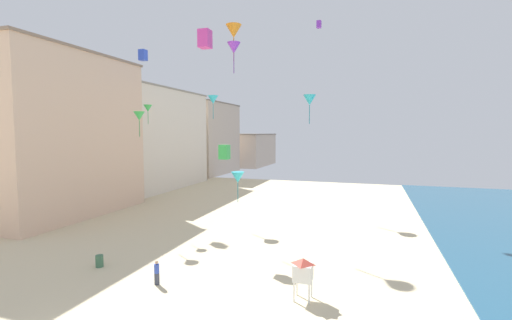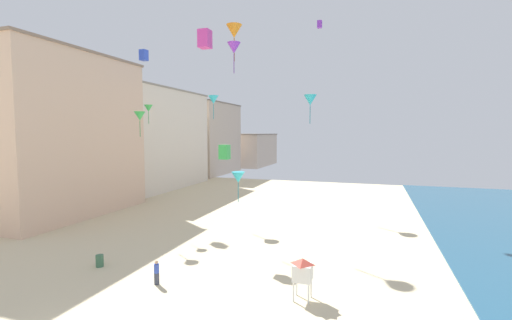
{
  "view_description": "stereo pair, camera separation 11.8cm",
  "coord_description": "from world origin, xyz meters",
  "px_view_note": "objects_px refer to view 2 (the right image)",
  "views": [
    {
      "loc": [
        13.84,
        -11.99,
        10.05
      ],
      "look_at": [
        5.36,
        13.85,
        7.94
      ],
      "focal_mm": 24.59,
      "sensor_mm": 36.0,
      "label": 1
    },
    {
      "loc": [
        13.95,
        -11.95,
        10.05
      ],
      "look_at": [
        5.36,
        13.85,
        7.94
      ],
      "focal_mm": 24.59,
      "sensor_mm": 36.0,
      "label": 2
    }
  ],
  "objects_px": {
    "kite_flyer": "(157,271)",
    "kite_green_box": "(225,152)",
    "kite_cyan_delta_3": "(238,177)",
    "kite_magenta_box": "(205,39)",
    "lifeguard_stand": "(303,270)",
    "kite_blue_box": "(144,55)",
    "kite_green_delta": "(148,108)",
    "kite_cyan_delta_2": "(310,100)",
    "beach_trash_bin": "(100,261)",
    "kite_orange_delta": "(234,31)",
    "kite_purple_box": "(320,24)",
    "kite_cyan_delta": "(213,100)",
    "kite_green_delta_2": "(140,116)",
    "kite_purple_delta": "(234,48)"
  },
  "relations": [
    {
      "from": "kite_flyer",
      "to": "kite_green_box",
      "type": "distance_m",
      "value": 11.01
    },
    {
      "from": "kite_cyan_delta_3",
      "to": "kite_magenta_box",
      "type": "bearing_deg",
      "value": -80.94
    },
    {
      "from": "lifeguard_stand",
      "to": "kite_blue_box",
      "type": "height_order",
      "value": "kite_blue_box"
    },
    {
      "from": "kite_magenta_box",
      "to": "kite_green_box",
      "type": "bearing_deg",
      "value": 95.39
    },
    {
      "from": "kite_green_delta",
      "to": "kite_cyan_delta_2",
      "type": "bearing_deg",
      "value": 35.67
    },
    {
      "from": "kite_flyer",
      "to": "kite_magenta_box",
      "type": "xyz_separation_m",
      "value": [
        1.91,
        3.63,
        15.77
      ]
    },
    {
      "from": "beach_trash_bin",
      "to": "kite_cyan_delta_2",
      "type": "xyz_separation_m",
      "value": [
        11.64,
        24.08,
        13.75
      ]
    },
    {
      "from": "beach_trash_bin",
      "to": "kite_blue_box",
      "type": "xyz_separation_m",
      "value": [
        -8.62,
        17.93,
        19.45
      ]
    },
    {
      "from": "kite_blue_box",
      "to": "kite_orange_delta",
      "type": "xyz_separation_m",
      "value": [
        13.61,
        -3.02,
        0.94
      ]
    },
    {
      "from": "lifeguard_stand",
      "to": "kite_cyan_delta_2",
      "type": "bearing_deg",
      "value": 107.29
    },
    {
      "from": "lifeguard_stand",
      "to": "kite_green_box",
      "type": "relative_size",
      "value": 2.08
    },
    {
      "from": "lifeguard_stand",
      "to": "kite_purple_box",
      "type": "bearing_deg",
      "value": 104.9
    },
    {
      "from": "kite_orange_delta",
      "to": "lifeguard_stand",
      "type": "bearing_deg",
      "value": -55.48
    },
    {
      "from": "kite_blue_box",
      "to": "kite_purple_box",
      "type": "bearing_deg",
      "value": 17.53
    },
    {
      "from": "kite_green_box",
      "to": "kite_cyan_delta_2",
      "type": "distance_m",
      "value": 18.91
    },
    {
      "from": "beach_trash_bin",
      "to": "kite_cyan_delta",
      "type": "relative_size",
      "value": 0.39
    },
    {
      "from": "kite_green_box",
      "to": "kite_green_delta",
      "type": "bearing_deg",
      "value": 152.77
    },
    {
      "from": "kite_green_delta_2",
      "to": "kite_cyan_delta",
      "type": "bearing_deg",
      "value": 15.68
    },
    {
      "from": "kite_cyan_delta_3",
      "to": "kite_green_delta_2",
      "type": "height_order",
      "value": "kite_green_delta_2"
    },
    {
      "from": "lifeguard_stand",
      "to": "kite_purple_delta",
      "type": "xyz_separation_m",
      "value": [
        -6.97,
        6.44,
        15.02
      ]
    },
    {
      "from": "kite_cyan_delta_3",
      "to": "kite_magenta_box",
      "type": "relative_size",
      "value": 2.51
    },
    {
      "from": "kite_flyer",
      "to": "kite_cyan_delta_3",
      "type": "distance_m",
      "value": 15.09
    },
    {
      "from": "kite_blue_box",
      "to": "kite_purple_delta",
      "type": "distance_m",
      "value": 21.02
    },
    {
      "from": "kite_purple_box",
      "to": "kite_cyan_delta_2",
      "type": "height_order",
      "value": "kite_purple_box"
    },
    {
      "from": "beach_trash_bin",
      "to": "kite_cyan_delta",
      "type": "xyz_separation_m",
      "value": [
        4.16,
        11.37,
        12.88
      ]
    },
    {
      "from": "kite_cyan_delta_2",
      "to": "kite_cyan_delta_3",
      "type": "relative_size",
      "value": 1.15
    },
    {
      "from": "kite_orange_delta",
      "to": "kite_green_delta_2",
      "type": "bearing_deg",
      "value": -145.33
    },
    {
      "from": "kite_cyan_delta",
      "to": "kite_green_delta_2",
      "type": "xyz_separation_m",
      "value": [
        -7.22,
        -2.03,
        -1.59
      ]
    },
    {
      "from": "lifeguard_stand",
      "to": "kite_green_box",
      "type": "xyz_separation_m",
      "value": [
        -8.06,
        6.91,
        6.6
      ]
    },
    {
      "from": "kite_cyan_delta_3",
      "to": "kite_magenta_box",
      "type": "height_order",
      "value": "kite_magenta_box"
    },
    {
      "from": "beach_trash_bin",
      "to": "kite_cyan_delta_2",
      "type": "height_order",
      "value": "kite_cyan_delta_2"
    },
    {
      "from": "beach_trash_bin",
      "to": "kite_cyan_delta_3",
      "type": "height_order",
      "value": "kite_cyan_delta_3"
    },
    {
      "from": "kite_purple_delta",
      "to": "kite_magenta_box",
      "type": "height_order",
      "value": "kite_magenta_box"
    },
    {
      "from": "kite_green_delta_2",
      "to": "lifeguard_stand",
      "type": "bearing_deg",
      "value": -27.58
    },
    {
      "from": "kite_purple_delta",
      "to": "kite_cyan_delta_2",
      "type": "relative_size",
      "value": 0.67
    },
    {
      "from": "kite_flyer",
      "to": "kite_purple_box",
      "type": "relative_size",
      "value": 1.85
    },
    {
      "from": "kite_cyan_delta",
      "to": "kite_green_delta",
      "type": "bearing_deg",
      "value": 171.64
    },
    {
      "from": "kite_purple_box",
      "to": "kite_cyan_delta_3",
      "type": "xyz_separation_m",
      "value": [
        -6.52,
        -11.56,
        -18.2
      ]
    },
    {
      "from": "kite_flyer",
      "to": "lifeguard_stand",
      "type": "distance_m",
      "value": 9.66
    },
    {
      "from": "lifeguard_stand",
      "to": "kite_green_delta",
      "type": "xyz_separation_m",
      "value": [
        -19.8,
        12.95,
        10.92
      ]
    },
    {
      "from": "kite_green_delta",
      "to": "lifeguard_stand",
      "type": "bearing_deg",
      "value": -33.19
    },
    {
      "from": "kite_purple_delta",
      "to": "kite_green_box",
      "type": "bearing_deg",
      "value": 156.62
    },
    {
      "from": "kite_purple_box",
      "to": "kite_magenta_box",
      "type": "xyz_separation_m",
      "value": [
        -4.8,
        -22.33,
        -6.94
      ]
    },
    {
      "from": "beach_trash_bin",
      "to": "kite_blue_box",
      "type": "distance_m",
      "value": 27.82
    },
    {
      "from": "kite_cyan_delta_2",
      "to": "kite_magenta_box",
      "type": "bearing_deg",
      "value": -99.97
    },
    {
      "from": "kite_green_box",
      "to": "kite_cyan_delta_3",
      "type": "height_order",
      "value": "kite_green_box"
    },
    {
      "from": "beach_trash_bin",
      "to": "kite_green_box",
      "type": "distance_m",
      "value": 12.72
    },
    {
      "from": "kite_purple_box",
      "to": "kite_green_delta",
      "type": "height_order",
      "value": "kite_purple_box"
    },
    {
      "from": "kite_green_box",
      "to": "kite_magenta_box",
      "type": "bearing_deg",
      "value": -84.61
    },
    {
      "from": "kite_cyan_delta",
      "to": "kite_green_delta_2",
      "type": "bearing_deg",
      "value": -164.32
    }
  ]
}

